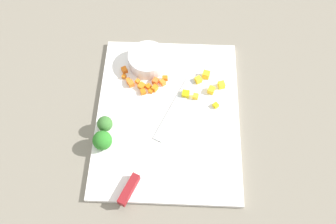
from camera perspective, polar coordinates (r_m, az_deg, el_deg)
name	(u,v)px	position (r m, az deg, el deg)	size (l,w,h in m)	color
ground_plane	(168,116)	(0.90, 0.00, -0.69)	(4.00, 4.00, 0.00)	gray
cutting_board	(168,115)	(0.89, 0.00, -0.50)	(0.43, 0.34, 0.01)	white
prep_bowl	(148,60)	(0.95, -3.10, 7.92)	(0.10, 0.10, 0.04)	white
chef_knife	(147,159)	(0.83, -3.30, -7.12)	(0.34, 0.16, 0.02)	silver
carrot_dice_0	(138,81)	(0.93, -4.66, 4.68)	(0.01, 0.01, 0.01)	orange
carrot_dice_1	(124,77)	(0.94, -6.73, 5.40)	(0.01, 0.01, 0.01)	orange
carrot_dice_2	(143,92)	(0.91, -3.83, 3.08)	(0.01, 0.01, 0.01)	orange
carrot_dice_3	(142,86)	(0.92, -4.06, 3.98)	(0.01, 0.02, 0.01)	orange
carrot_dice_4	(165,78)	(0.93, -0.46, 5.19)	(0.01, 0.01, 0.01)	orange
carrot_dice_5	(151,91)	(0.91, -2.66, 3.28)	(0.01, 0.01, 0.01)	orange
carrot_dice_6	(124,70)	(0.95, -6.68, 6.40)	(0.01, 0.01, 0.01)	orange
carrot_dice_7	(131,84)	(0.93, -5.70, 4.33)	(0.01, 0.01, 0.01)	orange
carrot_dice_8	(128,81)	(0.93, -6.08, 4.78)	(0.01, 0.01, 0.01)	orange
carrot_dice_9	(156,81)	(0.93, -1.92, 4.73)	(0.01, 0.01, 0.01)	orange
carrot_dice_10	(155,88)	(0.92, -2.03, 3.68)	(0.01, 0.01, 0.01)	orange
carrot_dice_11	(163,83)	(0.93, -0.83, 4.52)	(0.01, 0.01, 0.01)	orange
carrot_dice_12	(148,86)	(0.92, -3.02, 3.92)	(0.01, 0.01, 0.01)	orange
pepper_dice_0	(211,90)	(0.92, 6.63, 3.35)	(0.02, 0.01, 0.01)	yellow
pepper_dice_1	(221,85)	(0.93, 8.15, 4.11)	(0.01, 0.02, 0.02)	yellow
pepper_dice_2	(206,75)	(0.94, 5.85, 5.70)	(0.02, 0.02, 0.02)	yellow
pepper_dice_3	(186,94)	(0.91, 2.72, 2.77)	(0.02, 0.02, 0.01)	yellow
pepper_dice_4	(216,105)	(0.90, 7.30, 1.01)	(0.01, 0.01, 0.01)	yellow
pepper_dice_5	(196,96)	(0.91, 4.24, 2.41)	(0.01, 0.01, 0.01)	yellow
pepper_dice_6	(198,80)	(0.93, 4.64, 4.91)	(0.01, 0.01, 0.01)	yellow
broccoli_floret_0	(105,124)	(0.86, -9.63, -1.80)	(0.04, 0.04, 0.04)	#8EB554
broccoli_floret_1	(102,140)	(0.84, -10.00, -4.31)	(0.04, 0.04, 0.04)	#8BC25C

